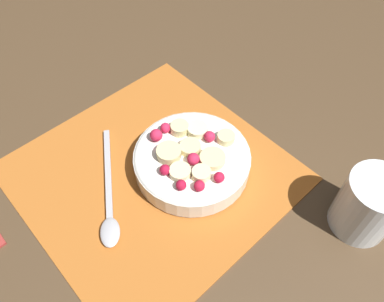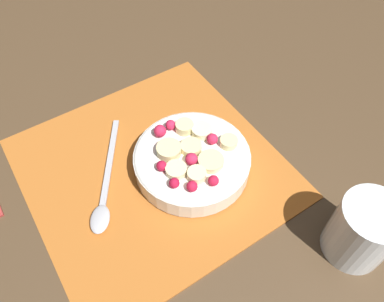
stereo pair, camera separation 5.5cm
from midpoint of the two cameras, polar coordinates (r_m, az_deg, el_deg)
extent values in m
plane|color=#4C3823|center=(0.59, -3.38, -2.86)|extent=(3.00, 3.00, 0.00)
cube|color=#B26023|center=(0.58, -3.39, -2.69)|extent=(0.37, 0.37, 0.01)
cylinder|color=silver|center=(0.57, 2.76, -1.73)|extent=(0.18, 0.18, 0.03)
torus|color=silver|center=(0.56, 2.80, -1.00)|extent=(0.18, 0.18, 0.01)
cylinder|color=white|center=(0.55, 2.82, -0.72)|extent=(0.16, 0.16, 0.00)
cylinder|color=beige|center=(0.54, 5.80, -1.78)|extent=(0.04, 0.04, 0.01)
cylinder|color=beige|center=(0.55, -0.69, -0.01)|extent=(0.05, 0.05, 0.01)
cylinder|color=beige|center=(0.55, 2.69, 0.41)|extent=(0.04, 0.04, 0.01)
cylinder|color=beige|center=(0.52, 3.72, -3.82)|extent=(0.04, 0.04, 0.01)
cylinder|color=beige|center=(0.58, 1.57, 3.53)|extent=(0.04, 0.04, 0.01)
cylinder|color=beige|center=(0.53, 0.53, -3.09)|extent=(0.03, 0.03, 0.01)
cylinder|color=#F4EAB7|center=(0.57, 4.24, 2.91)|extent=(0.04, 0.04, 0.01)
cylinder|color=beige|center=(0.56, 8.39, 1.18)|extent=(0.04, 0.04, 0.01)
sphere|color=#D12347|center=(0.58, -0.59, 3.84)|extent=(0.02, 0.02, 0.02)
sphere|color=red|center=(0.52, 6.30, -4.71)|extent=(0.02, 0.02, 0.02)
sphere|color=#D12347|center=(0.56, 5.90, 1.67)|extent=(0.02, 0.02, 0.02)
sphere|color=#D12347|center=(0.57, -2.16, 2.91)|extent=(0.02, 0.02, 0.02)
sphere|color=red|center=(0.51, 3.07, -5.61)|extent=(0.02, 0.02, 0.02)
sphere|color=#D12347|center=(0.54, 2.83, -1.42)|extent=(0.02, 0.02, 0.02)
sphere|color=#B21433|center=(0.51, -0.04, -5.31)|extent=(0.01, 0.01, 0.01)
sphere|color=#B21433|center=(0.53, -2.03, -2.64)|extent=(0.02, 0.02, 0.02)
cube|color=#B2B2B7|center=(0.59, -9.84, -1.58)|extent=(0.14, 0.10, 0.00)
ellipsoid|color=#B2B2B7|center=(0.54, -11.00, -10.37)|extent=(0.05, 0.05, 0.01)
cylinder|color=white|center=(0.54, 27.31, -10.96)|extent=(0.08, 0.08, 0.10)
camera|label=1|loc=(0.03, -87.13, 3.71)|focal=35.00mm
camera|label=2|loc=(0.03, 92.87, -3.71)|focal=35.00mm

